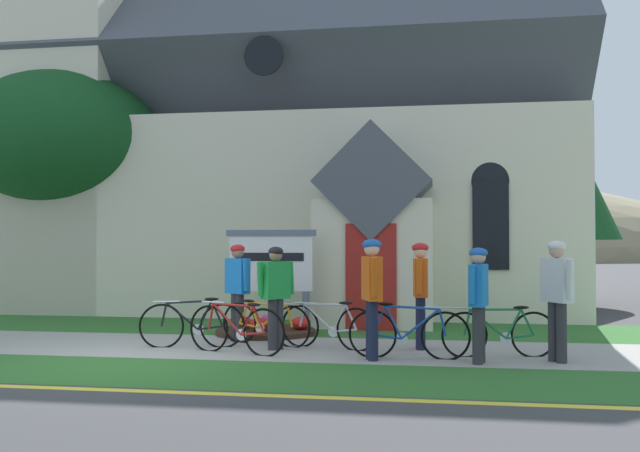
{
  "coord_description": "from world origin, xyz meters",
  "views": [
    {
      "loc": [
        4.41,
        -9.62,
        1.7
      ],
      "look_at": [
        2.24,
        3.74,
        2.05
      ],
      "focal_mm": 39.34,
      "sensor_mm": 36.0,
      "label": 1
    }
  ],
  "objects_px": {
    "church_sign": "(271,265)",
    "bicycle_green": "(408,333)",
    "cyclist_in_green_jersey": "(276,290)",
    "cyclist_in_blue_jersey": "(238,285)",
    "bicycle_orange": "(265,323)",
    "bicycle_yellow": "(236,329)",
    "bicycle_white": "(500,333)",
    "cyclist_in_yellow_jersey": "(372,288)",
    "bicycle_blue": "(193,324)",
    "cyclist_in_orange_jersey": "(479,296)",
    "cyclist_in_red_jersey": "(557,290)",
    "cyclist_in_white_jersey": "(420,287)",
    "yard_deciduous_tree": "(63,141)",
    "roadside_conifer": "(542,154)",
    "bicycle_black": "(328,326)"
  },
  "relations": [
    {
      "from": "cyclist_in_white_jersey",
      "to": "cyclist_in_green_jersey",
      "type": "bearing_deg",
      "value": -169.92
    },
    {
      "from": "church_sign",
      "to": "cyclist_in_blue_jersey",
      "type": "xyz_separation_m",
      "value": [
        -0.26,
        -1.44,
        -0.3
      ]
    },
    {
      "from": "bicycle_green",
      "to": "bicycle_black",
      "type": "distance_m",
      "value": 1.53
    },
    {
      "from": "bicycle_yellow",
      "to": "cyclist_in_blue_jersey",
      "type": "distance_m",
      "value": 1.48
    },
    {
      "from": "cyclist_in_orange_jersey",
      "to": "cyclist_in_yellow_jersey",
      "type": "bearing_deg",
      "value": 178.48
    },
    {
      "from": "bicycle_white",
      "to": "bicycle_orange",
      "type": "bearing_deg",
      "value": 170.08
    },
    {
      "from": "bicycle_orange",
      "to": "cyclist_in_white_jersey",
      "type": "bearing_deg",
      "value": -2.29
    },
    {
      "from": "cyclist_in_red_jersey",
      "to": "cyclist_in_green_jersey",
      "type": "relative_size",
      "value": 1.06
    },
    {
      "from": "cyclist_in_green_jersey",
      "to": "cyclist_in_red_jersey",
      "type": "bearing_deg",
      "value": -6.85
    },
    {
      "from": "bicycle_blue",
      "to": "cyclist_in_green_jersey",
      "type": "relative_size",
      "value": 1.03
    },
    {
      "from": "cyclist_in_orange_jersey",
      "to": "bicycle_green",
      "type": "bearing_deg",
      "value": 163.54
    },
    {
      "from": "bicycle_orange",
      "to": "bicycle_yellow",
      "type": "xyz_separation_m",
      "value": [
        -0.22,
        -0.98,
        0.02
      ]
    },
    {
      "from": "cyclist_in_blue_jersey",
      "to": "bicycle_yellow",
      "type": "bearing_deg",
      "value": -74.85
    },
    {
      "from": "cyclist_in_blue_jersey",
      "to": "yard_deciduous_tree",
      "type": "relative_size",
      "value": 0.28
    },
    {
      "from": "cyclist_in_white_jersey",
      "to": "bicycle_yellow",
      "type": "bearing_deg",
      "value": -162.74
    },
    {
      "from": "bicycle_blue",
      "to": "cyclist_in_red_jersey",
      "type": "height_order",
      "value": "cyclist_in_red_jersey"
    },
    {
      "from": "yard_deciduous_tree",
      "to": "cyclist_in_white_jersey",
      "type": "bearing_deg",
      "value": -28.76
    },
    {
      "from": "bicycle_green",
      "to": "bicycle_white",
      "type": "bearing_deg",
      "value": 14.46
    },
    {
      "from": "church_sign",
      "to": "bicycle_green",
      "type": "xyz_separation_m",
      "value": [
        2.74,
        -2.77,
        -0.91
      ]
    },
    {
      "from": "cyclist_in_red_jersey",
      "to": "yard_deciduous_tree",
      "type": "relative_size",
      "value": 0.29
    },
    {
      "from": "church_sign",
      "to": "bicycle_orange",
      "type": "height_order",
      "value": "church_sign"
    },
    {
      "from": "bicycle_orange",
      "to": "bicycle_green",
      "type": "height_order",
      "value": "bicycle_green"
    },
    {
      "from": "cyclist_in_yellow_jersey",
      "to": "cyclist_in_orange_jersey",
      "type": "xyz_separation_m",
      "value": [
        1.52,
        -0.04,
        -0.09
      ]
    },
    {
      "from": "bicycle_orange",
      "to": "cyclist_in_white_jersey",
      "type": "height_order",
      "value": "cyclist_in_white_jersey"
    },
    {
      "from": "cyclist_in_white_jersey",
      "to": "bicycle_white",
      "type": "bearing_deg",
      "value": -25.16
    },
    {
      "from": "bicycle_white",
      "to": "cyclist_in_blue_jersey",
      "type": "bearing_deg",
      "value": 167.2
    },
    {
      "from": "bicycle_orange",
      "to": "cyclist_in_green_jersey",
      "type": "distance_m",
      "value": 0.85
    },
    {
      "from": "bicycle_blue",
      "to": "cyclist_in_white_jersey",
      "type": "bearing_deg",
      "value": 5.71
    },
    {
      "from": "bicycle_white",
      "to": "cyclist_in_orange_jersey",
      "type": "bearing_deg",
      "value": -118.26
    },
    {
      "from": "bicycle_green",
      "to": "cyclist_in_red_jersey",
      "type": "xyz_separation_m",
      "value": [
        2.12,
        -0.01,
        0.66
      ]
    },
    {
      "from": "cyclist_in_red_jersey",
      "to": "cyclist_in_orange_jersey",
      "type": "height_order",
      "value": "cyclist_in_red_jersey"
    },
    {
      "from": "bicycle_blue",
      "to": "cyclist_in_yellow_jersey",
      "type": "height_order",
      "value": "cyclist_in_yellow_jersey"
    },
    {
      "from": "bicycle_white",
      "to": "bicycle_orange",
      "type": "xyz_separation_m",
      "value": [
        -3.78,
        0.66,
        0.0
      ]
    },
    {
      "from": "bicycle_orange",
      "to": "cyclist_in_orange_jersey",
      "type": "bearing_deg",
      "value": -20.83
    },
    {
      "from": "bicycle_white",
      "to": "cyclist_in_yellow_jersey",
      "type": "relative_size",
      "value": 0.97
    },
    {
      "from": "cyclist_in_white_jersey",
      "to": "cyclist_in_yellow_jersey",
      "type": "bearing_deg",
      "value": -120.36
    },
    {
      "from": "cyclist_in_orange_jersey",
      "to": "bicycle_black",
      "type": "bearing_deg",
      "value": 155.05
    },
    {
      "from": "bicycle_yellow",
      "to": "bicycle_blue",
      "type": "bearing_deg",
      "value": 150.34
    },
    {
      "from": "church_sign",
      "to": "cyclist_in_green_jersey",
      "type": "relative_size",
      "value": 1.19
    },
    {
      "from": "cyclist_in_green_jersey",
      "to": "roadside_conifer",
      "type": "xyz_separation_m",
      "value": [
        5.52,
        9.43,
        3.25
      ]
    },
    {
      "from": "bicycle_orange",
      "to": "bicycle_blue",
      "type": "bearing_deg",
      "value": -156.72
    },
    {
      "from": "bicycle_black",
      "to": "bicycle_orange",
      "type": "bearing_deg",
      "value": 168.51
    },
    {
      "from": "cyclist_in_orange_jersey",
      "to": "yard_deciduous_tree",
      "type": "bearing_deg",
      "value": 148.03
    },
    {
      "from": "church_sign",
      "to": "cyclist_in_red_jersey",
      "type": "bearing_deg",
      "value": -29.82
    },
    {
      "from": "bicycle_orange",
      "to": "cyclist_in_green_jersey",
      "type": "bearing_deg",
      "value": -59.26
    },
    {
      "from": "cyclist_in_green_jersey",
      "to": "cyclist_in_blue_jersey",
      "type": "bearing_deg",
      "value": 136.17
    },
    {
      "from": "cyclist_in_yellow_jersey",
      "to": "cyclist_in_orange_jersey",
      "type": "relative_size",
      "value": 1.08
    },
    {
      "from": "bicycle_green",
      "to": "cyclist_in_red_jersey",
      "type": "bearing_deg",
      "value": -0.33
    },
    {
      "from": "cyclist_in_orange_jersey",
      "to": "cyclist_in_green_jersey",
      "type": "bearing_deg",
      "value": 165.74
    },
    {
      "from": "bicycle_green",
      "to": "cyclist_in_blue_jersey",
      "type": "height_order",
      "value": "cyclist_in_blue_jersey"
    }
  ]
}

